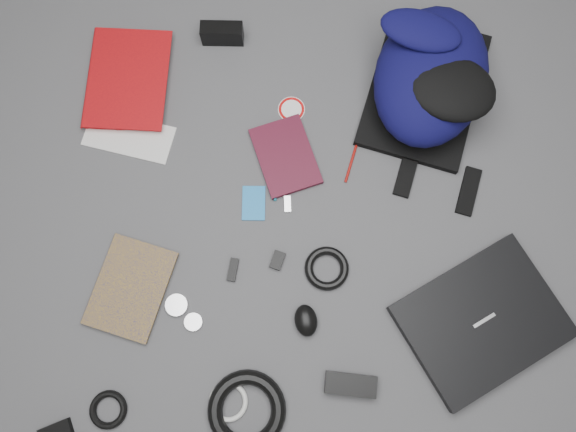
{
  "coord_description": "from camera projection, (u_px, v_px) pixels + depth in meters",
  "views": [
    {
      "loc": [
        -0.03,
        -0.32,
        1.38
      ],
      "look_at": [
        0.0,
        0.0,
        0.02
      ],
      "focal_mm": 35.0,
      "sensor_mm": 36.0,
      "label": 1
    }
  ],
  "objects": [
    {
      "name": "ground",
      "position": [
        288.0,
        218.0,
        1.42
      ],
      "size": [
        4.0,
        4.0,
        0.0
      ],
      "primitive_type": "plane",
      "color": "#4F4F51",
      "rests_on": "ground"
    },
    {
      "name": "backpack",
      "position": [
        431.0,
        76.0,
        1.41
      ],
      "size": [
        0.44,
        0.52,
        0.18
      ],
      "primitive_type": null,
      "rotation": [
        0.0,
        0.0,
        -0.39
      ],
      "color": "black",
      "rests_on": "ground"
    },
    {
      "name": "laptop",
      "position": [
        482.0,
        321.0,
        1.34
      ],
      "size": [
        0.44,
        0.4,
        0.04
      ],
      "primitive_type": "cube",
      "rotation": [
        0.0,
        0.0,
        0.43
      ],
      "color": "black",
      "rests_on": "ground"
    },
    {
      "name": "textbook_red",
      "position": [
        88.0,
        78.0,
        1.49
      ],
      "size": [
        0.25,
        0.31,
        0.03
      ],
      "primitive_type": "imported",
      "rotation": [
        0.0,
        0.0,
        -0.14
      ],
      "color": "maroon",
      "rests_on": "ground"
    },
    {
      "name": "comic_book",
      "position": [
        99.0,
        278.0,
        1.37
      ],
      "size": [
        0.24,
        0.28,
        0.02
      ],
      "primitive_type": "imported",
      "rotation": [
        0.0,
        0.0,
        -0.39
      ],
      "color": "#C9990E",
      "rests_on": "ground"
    },
    {
      "name": "envelope",
      "position": [
        129.0,
        136.0,
        1.46
      ],
      "size": [
        0.25,
        0.17,
        0.0
      ],
      "primitive_type": "cube",
      "rotation": [
        0.0,
        0.0,
        -0.33
      ],
      "color": "silver",
      "rests_on": "ground"
    },
    {
      "name": "dvd_case",
      "position": [
        285.0,
        156.0,
        1.45
      ],
      "size": [
        0.18,
        0.22,
        0.02
      ],
      "primitive_type": "cube",
      "rotation": [
        0.0,
        0.0,
        0.24
      ],
      "color": "#3A0B18",
      "rests_on": "ground"
    },
    {
      "name": "compact_camera",
      "position": [
        222.0,
        33.0,
        1.5
      ],
      "size": [
        0.12,
        0.05,
        0.06
      ],
      "primitive_type": "cube",
      "rotation": [
        0.0,
        0.0,
        -0.11
      ],
      "color": "black",
      "rests_on": "ground"
    },
    {
      "name": "sticker_disc",
      "position": [
        291.0,
        109.0,
        1.48
      ],
      "size": [
        0.08,
        0.08,
        0.0
      ],
      "primitive_type": "cylinder",
      "rotation": [
        0.0,
        0.0,
        -0.07
      ],
      "color": "white",
      "rests_on": "ground"
    },
    {
      "name": "pen_teal",
      "position": [
        274.0,
        175.0,
        1.44
      ],
      "size": [
        0.02,
        0.14,
        0.01
      ],
      "primitive_type": "cylinder",
      "rotation": [
        1.57,
        0.0,
        -0.06
      ],
      "color": "#0D657D",
      "rests_on": "ground"
    },
    {
      "name": "pen_red",
      "position": [
        352.0,
        160.0,
        1.45
      ],
      "size": [
        0.05,
        0.12,
        0.01
      ],
      "primitive_type": "cylinder",
      "rotation": [
        1.57,
        0.0,
        -0.39
      ],
      "color": "maroon",
      "rests_on": "ground"
    },
    {
      "name": "id_badge",
      "position": [
        254.0,
        203.0,
        1.42
      ],
      "size": [
        0.07,
        0.09,
        0.0
      ],
      "primitive_type": "cube",
      "rotation": [
        0.0,
        0.0,
        -0.1
      ],
      "color": "#1975C0",
      "rests_on": "ground"
    },
    {
      "name": "usb_black",
      "position": [
        233.0,
        270.0,
        1.38
      ],
      "size": [
        0.03,
        0.06,
        0.01
      ],
      "primitive_type": "cube",
      "rotation": [
        0.0,
        0.0,
        -0.26
      ],
      "color": "black",
      "rests_on": "ground"
    },
    {
      "name": "usb_silver",
      "position": [
        288.0,
        204.0,
        1.42
      ],
      "size": [
        0.02,
        0.04,
        0.01
      ],
      "primitive_type": "cube",
      "rotation": [
        0.0,
        0.0,
        -0.05
      ],
      "color": "silver",
      "rests_on": "ground"
    },
    {
      "name": "key_fob",
      "position": [
        277.0,
        260.0,
        1.39
      ],
      "size": [
        0.04,
        0.05,
        0.01
      ],
      "primitive_type": "cube",
      "rotation": [
        0.0,
        0.0,
        -0.43
      ],
      "color": "black",
      "rests_on": "ground"
    },
    {
      "name": "mouse",
      "position": [
        306.0,
        321.0,
        1.34
      ],
      "size": [
        0.06,
        0.08,
        0.04
      ],
      "primitive_type": "ellipsoid",
      "rotation": [
        0.0,
        0.0,
        0.08
      ],
      "color": "black",
      "rests_on": "ground"
    },
    {
      "name": "headphone_left",
      "position": [
        177.0,
        305.0,
        1.36
      ],
      "size": [
        0.07,
        0.07,
        0.01
      ],
      "primitive_type": "cylinder",
      "rotation": [
        0.0,
        0.0,
        0.32
      ],
      "color": "silver",
      "rests_on": "ground"
    },
    {
      "name": "headphone_right",
      "position": [
        193.0,
        322.0,
        1.35
      ],
      "size": [
        0.05,
        0.05,
        0.01
      ],
      "primitive_type": "cylinder",
      "rotation": [
        0.0,
        0.0,
        0.23
      ],
      "color": "silver",
      "rests_on": "ground"
    },
    {
      "name": "cable_coil",
      "position": [
        327.0,
        268.0,
        1.38
      ],
      "size": [
        0.12,
        0.12,
        0.02
      ],
      "primitive_type": "torus",
      "rotation": [
        0.0,
        0.0,
        -0.15
      ],
      "color": "black",
      "rests_on": "ground"
    },
    {
      "name": "power_brick",
      "position": [
        351.0,
        385.0,
        1.31
      ],
      "size": [
        0.13,
        0.07,
        0.03
      ],
      "primitive_type": "cube",
      "rotation": [
        0.0,
        0.0,
        -0.2
      ],
      "color": "black",
      "rests_on": "ground"
    },
    {
      "name": "power_cord_coil",
      "position": [
        247.0,
        410.0,
        1.3
      ],
      "size": [
        0.2,
        0.2,
        0.04
      ],
      "primitive_type": "torus",
      "rotation": [
        0.0,
        0.0,
        0.12
      ],
      "color": "black",
      "rests_on": "ground"
    },
    {
      "name": "earbud_coil",
      "position": [
        108.0,
        410.0,
        1.3
      ],
      "size": [
        0.1,
        0.1,
        0.02
      ],
      "primitive_type": "torus",
      "rotation": [
        0.0,
        0.0,
        0.1
      ],
      "color": "black",
      "rests_on": "ground"
    },
    {
      "name": "white_cable_coil",
      "position": [
        228.0,
        402.0,
        1.31
      ],
      "size": [
        0.11,
        0.11,
        0.01
      ],
      "primitive_type": "torus",
      "rotation": [
        0.0,
        0.0,
        -0.21
      ],
      "color": "silver",
      "rests_on": "ground"
    }
  ]
}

